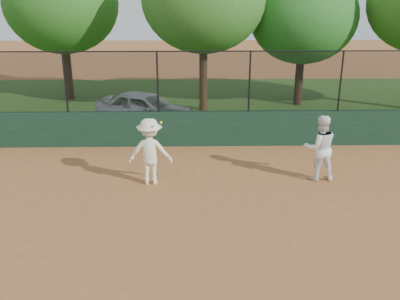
{
  "coord_description": "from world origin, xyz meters",
  "views": [
    {
      "loc": [
        0.58,
        -8.4,
        5.01
      ],
      "look_at": [
        0.8,
        2.2,
        1.2
      ],
      "focal_mm": 40.0,
      "sensor_mm": 36.0,
      "label": 1
    }
  ],
  "objects_px": {
    "parked_car": "(145,108)",
    "tree_1": "(61,4)",
    "player_main": "(150,152)",
    "tree_3": "(304,17)",
    "player_second": "(320,148)"
  },
  "relations": [
    {
      "from": "parked_car",
      "to": "tree_3",
      "type": "height_order",
      "value": "tree_3"
    },
    {
      "from": "player_second",
      "to": "tree_3",
      "type": "height_order",
      "value": "tree_3"
    },
    {
      "from": "parked_car",
      "to": "tree_1",
      "type": "bearing_deg",
      "value": 64.83
    },
    {
      "from": "parked_car",
      "to": "player_second",
      "type": "xyz_separation_m",
      "value": [
        5.33,
        -5.44,
        0.26
      ]
    },
    {
      "from": "tree_3",
      "to": "player_main",
      "type": "bearing_deg",
      "value": -124.39
    },
    {
      "from": "player_second",
      "to": "tree_3",
      "type": "bearing_deg",
      "value": -101.02
    },
    {
      "from": "tree_3",
      "to": "parked_car",
      "type": "bearing_deg",
      "value": -154.47
    },
    {
      "from": "player_main",
      "to": "tree_3",
      "type": "height_order",
      "value": "tree_3"
    },
    {
      "from": "player_second",
      "to": "tree_3",
      "type": "relative_size",
      "value": 0.31
    },
    {
      "from": "parked_car",
      "to": "tree_1",
      "type": "relative_size",
      "value": 0.59
    },
    {
      "from": "player_main",
      "to": "tree_3",
      "type": "bearing_deg",
      "value": 55.61
    },
    {
      "from": "parked_car",
      "to": "player_second",
      "type": "bearing_deg",
      "value": -112.68
    },
    {
      "from": "player_second",
      "to": "parked_car",
      "type": "bearing_deg",
      "value": -47.39
    },
    {
      "from": "tree_1",
      "to": "player_main",
      "type": "bearing_deg",
      "value": -64.9
    },
    {
      "from": "player_main",
      "to": "parked_car",
      "type": "bearing_deg",
      "value": 96.86
    }
  ]
}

